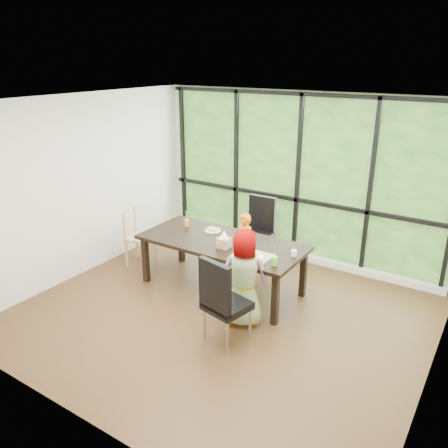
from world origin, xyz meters
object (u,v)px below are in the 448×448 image
at_px(child_toddler, 245,244).
at_px(chair_end_beech, 140,237).
at_px(child_older, 243,277).
at_px(white_mug, 294,253).
at_px(plate_near, 254,257).
at_px(tissue_box, 224,243).
at_px(chair_interior_leather, 227,300).
at_px(green_cup, 275,261).
at_px(plate_far, 213,231).
at_px(dining_table, 222,265).
at_px(chair_window_leather, 256,231).
at_px(orange_cup, 187,223).

bearing_deg(child_toddler, chair_end_beech, -143.20).
distance_m(child_older, white_mug, 0.78).
xyz_separation_m(plate_near, tissue_box, (-0.50, 0.05, 0.06)).
bearing_deg(white_mug, chair_interior_leather, -106.00).
height_order(child_toddler, white_mug, child_toddler).
relative_size(chair_interior_leather, tissue_box, 6.74).
xyz_separation_m(chair_interior_leather, green_cup, (0.23, 0.72, 0.27)).
distance_m(plate_far, tissue_box, 0.63).
relative_size(dining_table, white_mug, 29.59).
relative_size(chair_end_beech, tissue_box, 5.61).
relative_size(dining_table, chair_end_beech, 2.60).
xyz_separation_m(white_mug, tissue_box, (-0.91, -0.26, 0.03)).
xyz_separation_m(chair_window_leather, plate_far, (-0.29, -0.82, 0.22)).
distance_m(chair_end_beech, plate_far, 1.31).
bearing_deg(plate_far, white_mug, -6.59).
height_order(orange_cup, white_mug, orange_cup).
xyz_separation_m(green_cup, white_mug, (0.08, 0.39, -0.02)).
distance_m(chair_interior_leather, child_older, 0.45).
bearing_deg(plate_far, dining_table, -36.68).
distance_m(dining_table, green_cup, 1.12).
xyz_separation_m(plate_near, green_cup, (0.33, -0.08, 0.05)).
height_order(plate_far, tissue_box, tissue_box).
relative_size(chair_window_leather, green_cup, 9.20).
relative_size(orange_cup, green_cup, 0.92).
height_order(child_toddler, orange_cup, child_toddler).
distance_m(chair_window_leather, orange_cup, 1.16).
xyz_separation_m(child_older, white_mug, (0.38, 0.67, 0.16)).
relative_size(dining_table, green_cup, 19.95).
height_order(plate_far, white_mug, white_mug).
bearing_deg(plate_far, chair_interior_leather, -50.01).
distance_m(green_cup, tissue_box, 0.84).
distance_m(chair_end_beech, child_older, 2.34).
xyz_separation_m(child_toddler, white_mug, (1.07, -0.56, 0.31)).
bearing_deg(chair_end_beech, plate_far, -95.77).
xyz_separation_m(child_toddler, plate_near, (0.66, -0.88, 0.28)).
relative_size(child_toddler, child_older, 0.77).
relative_size(child_older, orange_cup, 11.57).
relative_size(plate_near, green_cup, 2.01).
xyz_separation_m(child_older, green_cup, (0.29, 0.28, 0.18)).
distance_m(chair_window_leather, plate_far, 0.89).
relative_size(child_older, tissue_box, 7.79).
distance_m(chair_window_leather, chair_end_beech, 1.86).
height_order(chair_window_leather, plate_near, chair_window_leather).
height_order(child_toddler, tissue_box, child_toddler).
relative_size(plate_far, tissue_box, 1.50).
bearing_deg(orange_cup, child_older, -28.27).
distance_m(child_older, plate_far, 1.31).
height_order(child_older, orange_cup, child_older).
xyz_separation_m(chair_end_beech, green_cup, (2.55, -0.32, 0.36)).
bearing_deg(chair_interior_leather, plate_far, -37.49).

